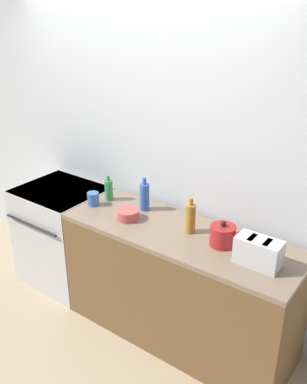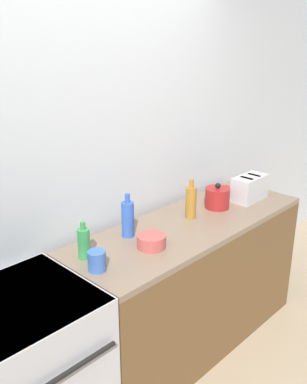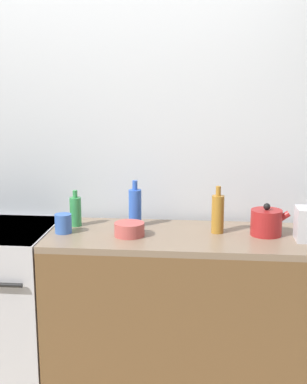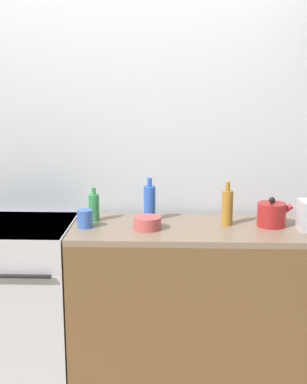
{
  "view_description": "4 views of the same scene",
  "coord_description": "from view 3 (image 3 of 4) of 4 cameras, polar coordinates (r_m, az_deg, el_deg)",
  "views": [
    {
      "loc": [
        2.07,
        -1.96,
        2.47
      ],
      "look_at": [
        0.34,
        0.4,
        1.14
      ],
      "focal_mm": 40.0,
      "sensor_mm": 36.0,
      "label": 1
    },
    {
      "loc": [
        -1.37,
        -1.29,
        2.08
      ],
      "look_at": [
        0.38,
        0.4,
        1.19
      ],
      "focal_mm": 40.0,
      "sensor_mm": 36.0,
      "label": 2
    },
    {
      "loc": [
        0.62,
        -2.58,
        1.79
      ],
      "look_at": [
        0.33,
        0.36,
        1.16
      ],
      "focal_mm": 50.0,
      "sensor_mm": 36.0,
      "label": 3
    },
    {
      "loc": [
        0.35,
        -2.84,
        1.84
      ],
      "look_at": [
        0.24,
        0.32,
        1.15
      ],
      "focal_mm": 50.0,
      "sensor_mm": 36.0,
      "label": 4
    }
  ],
  "objects": [
    {
      "name": "bowl",
      "position": [
        2.97,
        -2.58,
        -3.99
      ],
      "size": [
        0.17,
        0.17,
        0.08
      ],
      "color": "#B24C47",
      "rests_on": "counter_block"
    },
    {
      "name": "cup_blue",
      "position": [
        3.07,
        -9.61,
        -3.33
      ],
      "size": [
        0.09,
        0.09,
        0.11
      ],
      "color": "#3860B2",
      "rests_on": "counter_block"
    },
    {
      "name": "counter_block",
      "position": [
        3.18,
        5.63,
        -12.67
      ],
      "size": [
        1.8,
        0.62,
        0.93
      ],
      "color": "brown",
      "rests_on": "ground_plane"
    },
    {
      "name": "bottle_blue",
      "position": [
        3.15,
        -1.98,
        -1.63
      ],
      "size": [
        0.08,
        0.08,
        0.27
      ],
      "color": "#2D56B7",
      "rests_on": "counter_block"
    },
    {
      "name": "bottle_amber",
      "position": [
        3.03,
        6.87,
        -2.28
      ],
      "size": [
        0.07,
        0.07,
        0.27
      ],
      "color": "#9E6B23",
      "rests_on": "counter_block"
    },
    {
      "name": "kettle",
      "position": [
        3.04,
        11.97,
        -3.17
      ],
      "size": [
        0.22,
        0.17,
        0.18
      ],
      "color": "maroon",
      "rests_on": "counter_block"
    },
    {
      "name": "bottle_green",
      "position": [
        3.19,
        -8.32,
        -2.02
      ],
      "size": [
        0.07,
        0.07,
        0.21
      ],
      "color": "#338C47",
      "rests_on": "counter_block"
    },
    {
      "name": "wall_back",
      "position": [
        3.37,
        -5.04,
        3.61
      ],
      "size": [
        8.0,
        0.05,
        2.6
      ],
      "color": "silver",
      "rests_on": "ground_plane"
    }
  ]
}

